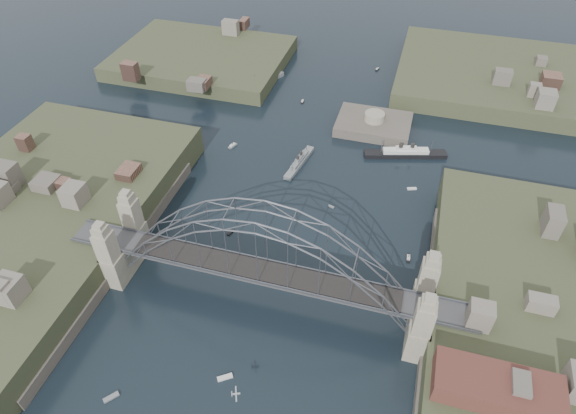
# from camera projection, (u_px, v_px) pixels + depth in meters

# --- Properties ---
(ground) EXTENTS (500.00, 500.00, 0.00)m
(ground) POSITION_uv_depth(u_px,v_px,m) (264.00, 297.00, 105.50)
(ground) COLOR black
(ground) RESTS_ON ground
(bridge) EXTENTS (84.00, 13.80, 24.60)m
(bridge) POSITION_uv_depth(u_px,v_px,m) (262.00, 258.00, 97.21)
(bridge) COLOR #444346
(bridge) RESTS_ON ground
(shore_west) EXTENTS (50.50, 90.00, 12.00)m
(shore_west) POSITION_uv_depth(u_px,v_px,m) (29.00, 237.00, 115.95)
(shore_west) COLOR #393F25
(shore_west) RESTS_ON ground
(shore_east) EXTENTS (50.50, 90.00, 12.00)m
(shore_east) POSITION_uv_depth(u_px,v_px,m) (559.00, 360.00, 92.40)
(shore_east) COLOR #393F25
(shore_east) RESTS_ON ground
(headland_nw) EXTENTS (60.00, 45.00, 9.00)m
(headland_nw) POSITION_uv_depth(u_px,v_px,m) (202.00, 63.00, 184.02)
(headland_nw) COLOR #393F25
(headland_nw) RESTS_ON ground
(headland_ne) EXTENTS (70.00, 55.00, 9.50)m
(headland_ne) POSITION_uv_depth(u_px,v_px,m) (501.00, 82.00, 172.96)
(headland_ne) COLOR #393F25
(headland_ne) RESTS_ON ground
(fort_island) EXTENTS (22.00, 16.00, 9.40)m
(fort_island) POSITION_uv_depth(u_px,v_px,m) (373.00, 130.00, 153.05)
(fort_island) COLOR #50483F
(fort_island) RESTS_ON ground
(wharf_shed) EXTENTS (20.00, 8.00, 4.00)m
(wharf_shed) POSITION_uv_depth(u_px,v_px,m) (497.00, 388.00, 79.78)
(wharf_shed) COLOR #592D26
(wharf_shed) RESTS_ON shore_east
(naval_cruiser_near) EXTENTS (4.74, 15.97, 4.75)m
(naval_cruiser_near) POSITION_uv_depth(u_px,v_px,m) (299.00, 162.00, 139.12)
(naval_cruiser_near) COLOR gray
(naval_cruiser_near) RESTS_ON ground
(naval_cruiser_far) EXTENTS (9.24, 16.82, 5.85)m
(naval_cruiser_far) POSITION_uv_depth(u_px,v_px,m) (265.00, 81.00, 172.96)
(naval_cruiser_far) COLOR gray
(naval_cruiser_far) RESTS_ON ground
(ocean_liner) EXTENTS (23.21, 9.36, 5.70)m
(ocean_liner) POSITION_uv_depth(u_px,v_px,m) (405.00, 153.00, 141.87)
(ocean_liner) COLOR black
(ocean_liner) RESTS_ON ground
(aeroplane) EXTENTS (1.56, 2.66, 0.41)m
(aeroplane) POSITION_uv_depth(u_px,v_px,m) (235.00, 394.00, 83.56)
(aeroplane) COLOR #B8BCC0
(small_boat_a) EXTENTS (1.24, 2.24, 0.45)m
(small_boat_a) POSITION_uv_depth(u_px,v_px,m) (231.00, 232.00, 119.56)
(small_boat_a) COLOR silver
(small_boat_a) RESTS_ON ground
(small_boat_b) EXTENTS (1.66, 0.97, 0.45)m
(small_boat_b) POSITION_uv_depth(u_px,v_px,m) (331.00, 207.00, 126.31)
(small_boat_b) COLOR silver
(small_boat_b) RESTS_ON ground
(small_boat_c) EXTENTS (2.85, 2.37, 0.45)m
(small_boat_c) POSITION_uv_depth(u_px,v_px,m) (225.00, 377.00, 91.79)
(small_boat_c) COLOR silver
(small_boat_c) RESTS_ON ground
(small_boat_d) EXTENTS (2.57, 1.55, 0.45)m
(small_boat_d) POSITION_uv_depth(u_px,v_px,m) (412.00, 189.00, 131.52)
(small_boat_d) COLOR silver
(small_boat_d) RESTS_ON ground
(small_boat_e) EXTENTS (2.08, 3.26, 1.43)m
(small_boat_e) POSITION_uv_depth(u_px,v_px,m) (233.00, 146.00, 145.71)
(small_boat_e) COLOR silver
(small_boat_e) RESTS_ON ground
(small_boat_f) EXTENTS (0.96, 1.60, 1.43)m
(small_boat_f) POSITION_uv_depth(u_px,v_px,m) (302.00, 161.00, 140.10)
(small_boat_f) COLOR silver
(small_boat_f) RESTS_ON ground
(small_boat_h) EXTENTS (0.83, 2.25, 1.43)m
(small_boat_h) POSITION_uv_depth(u_px,v_px,m) (302.00, 101.00, 164.16)
(small_boat_h) COLOR silver
(small_boat_h) RESTS_ON ground
(small_boat_i) EXTENTS (1.04, 2.54, 1.43)m
(small_boat_i) POSITION_uv_depth(u_px,v_px,m) (408.00, 258.00, 113.30)
(small_boat_i) COLOR silver
(small_boat_i) RESTS_ON ground
(small_boat_j) EXTENTS (2.50, 2.74, 0.45)m
(small_boat_j) POSITION_uv_depth(u_px,v_px,m) (111.00, 397.00, 88.96)
(small_boat_j) COLOR silver
(small_boat_j) RESTS_ON ground
(small_boat_k) EXTENTS (1.32, 2.17, 1.43)m
(small_boat_k) POSITION_uv_depth(u_px,v_px,m) (377.00, 69.00, 180.84)
(small_boat_k) COLOR silver
(small_boat_k) RESTS_ON ground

